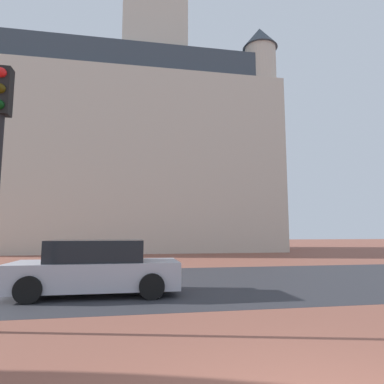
% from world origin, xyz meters
% --- Properties ---
extents(ground_plane, '(120.00, 120.00, 0.00)m').
position_xyz_m(ground_plane, '(0.00, 10.00, 0.00)').
color(ground_plane, brown).
extents(street_asphalt_strip, '(120.00, 8.47, 0.00)m').
position_xyz_m(street_asphalt_strip, '(0.00, 9.08, 0.00)').
color(street_asphalt_strip, '#2D2D33').
rests_on(street_asphalt_strip, ground_plane).
extents(landmark_building, '(27.04, 10.73, 33.32)m').
position_xyz_m(landmark_building, '(-2.07, 28.65, 10.07)').
color(landmark_building, beige).
rests_on(landmark_building, ground_plane).
extents(car_silver, '(4.37, 1.99, 1.45)m').
position_xyz_m(car_silver, '(-2.76, 7.22, 0.69)').
color(car_silver, '#B2B2BC').
rests_on(car_silver, ground_plane).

